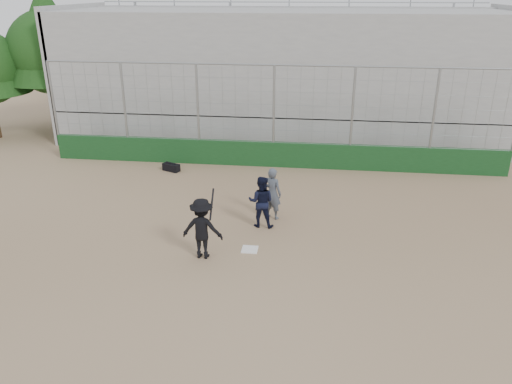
# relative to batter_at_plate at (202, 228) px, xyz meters

# --- Properties ---
(ground) EXTENTS (90.00, 90.00, 0.00)m
(ground) POSITION_rel_batter_at_plate_xyz_m (1.19, 0.51, -0.84)
(ground) COLOR brown
(ground) RESTS_ON ground
(home_plate) EXTENTS (0.44, 0.44, 0.02)m
(home_plate) POSITION_rel_batter_at_plate_xyz_m (1.19, 0.51, -0.82)
(home_plate) COLOR white
(home_plate) RESTS_ON ground
(backstop) EXTENTS (18.10, 0.25, 4.04)m
(backstop) POSITION_rel_batter_at_plate_xyz_m (1.19, 7.51, 0.12)
(backstop) COLOR #123A18
(backstop) RESTS_ON ground
(bleachers) EXTENTS (20.25, 6.70, 6.98)m
(bleachers) POSITION_rel_batter_at_plate_xyz_m (1.19, 12.46, 2.09)
(bleachers) COLOR #949494
(bleachers) RESTS_ON ground
(tree_left) EXTENTS (4.48, 4.48, 7.00)m
(tree_left) POSITION_rel_batter_at_plate_xyz_m (-9.81, 11.51, 3.55)
(tree_left) COLOR #382214
(tree_left) RESTS_ON ground
(batter_at_plate) EXTENTS (1.10, 0.77, 1.83)m
(batter_at_plate) POSITION_rel_batter_at_plate_xyz_m (0.00, 0.00, 0.00)
(batter_at_plate) COLOR black
(batter_at_plate) RESTS_ON ground
(catcher_crouched) EXTENTS (0.82, 0.66, 1.09)m
(catcher_crouched) POSITION_rel_batter_at_plate_xyz_m (1.33, 1.99, -0.29)
(catcher_crouched) COLOR black
(catcher_crouched) RESTS_ON ground
(umpire) EXTENTS (0.71, 0.61, 1.49)m
(umpire) POSITION_rel_batter_at_plate_xyz_m (1.60, 2.65, -0.09)
(umpire) COLOR #474E5A
(umpire) RESTS_ON ground
(equipment_bag) EXTENTS (0.75, 0.55, 0.33)m
(equipment_bag) POSITION_rel_batter_at_plate_xyz_m (-2.73, 6.45, -0.69)
(equipment_bag) COLOR black
(equipment_bag) RESTS_ON ground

